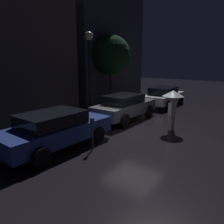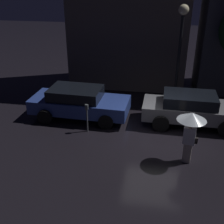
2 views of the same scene
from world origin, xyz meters
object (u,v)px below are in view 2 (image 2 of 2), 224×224
at_px(pedestrian_with_umbrella, 191,124).
at_px(parking_meter, 87,115).
at_px(parked_car_grey, 192,109).
at_px(street_lamp_near, 181,35).
at_px(parked_car_blue, 79,102).

relative_size(pedestrian_with_umbrella, parking_meter, 1.56).
relative_size(parked_car_grey, street_lamp_near, 0.89).
distance_m(parked_car_blue, parking_meter, 1.44).
relative_size(parked_car_blue, pedestrian_with_umbrella, 2.33).
bearing_deg(parking_meter, pedestrian_with_umbrella, -20.75).
relative_size(parked_car_grey, parking_meter, 3.47).
height_order(parked_car_blue, street_lamp_near, street_lamp_near).
height_order(parked_car_grey, parking_meter, parked_car_grey).
distance_m(pedestrian_with_umbrella, street_lamp_near, 5.33).
xyz_separation_m(pedestrian_with_umbrella, parking_meter, (-4.02, 1.52, -0.77)).
distance_m(parked_car_grey, parking_meter, 4.58).
distance_m(parked_car_grey, pedestrian_with_umbrella, 3.03).
distance_m(pedestrian_with_umbrella, parking_meter, 4.36).
bearing_deg(parked_car_grey, parked_car_blue, -177.66).
distance_m(parked_car_blue, street_lamp_near, 5.64).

